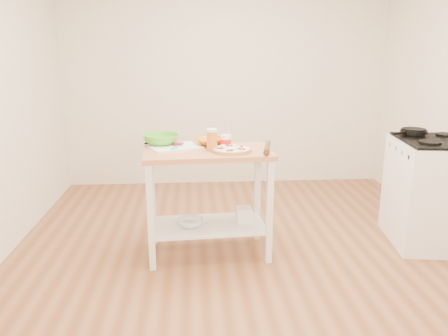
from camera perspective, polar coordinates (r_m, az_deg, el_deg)
name	(u,v)px	position (r m, az deg, el deg)	size (l,w,h in m)	color
room_shell	(249,96)	(3.29, 3.25, 9.40)	(4.04, 4.54, 2.74)	#975C37
prep_island	(208,181)	(3.58, -2.11, -1.72)	(1.06, 0.62, 0.90)	tan
gas_stove	(432,192)	(4.26, 25.50, -2.79)	(0.73, 0.83, 1.11)	white
skillet	(413,132)	(4.26, 23.49, 4.38)	(0.35, 0.23, 0.03)	black
pizza	(232,149)	(3.47, 1.00, 2.44)	(0.32, 0.32, 0.05)	tan
cutting_board	(175,147)	(3.63, -6.48, 2.80)	(0.48, 0.43, 0.04)	white
spatula	(176,147)	(3.56, -6.25, 2.69)	(0.10, 0.14, 0.01)	#38C0BB
knife	(156,143)	(3.74, -8.87, 3.20)	(0.27, 0.03, 0.01)	silver
orange_bowl	(210,142)	(3.70, -1.82, 3.45)	(0.24, 0.24, 0.06)	#D36701
green_bowl	(161,140)	(3.73, -8.21, 3.67)	(0.30, 0.30, 0.09)	#52BA29
beer_pint	(212,140)	(3.49, -1.59, 3.72)	(0.09, 0.09, 0.17)	orange
yogurt_tub	(226,141)	(3.59, 0.21, 3.51)	(0.09, 0.09, 0.19)	white
rolling_pin	(267,148)	(3.52, 5.68, 2.66)	(0.04, 0.04, 0.37)	#4F2B12
shelf_glass_bowl	(191,223)	(3.66, -4.39, -7.12)	(0.21, 0.21, 0.07)	silver
shelf_bin	(244,214)	(3.75, 2.61, -6.06)	(0.13, 0.13, 0.13)	white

